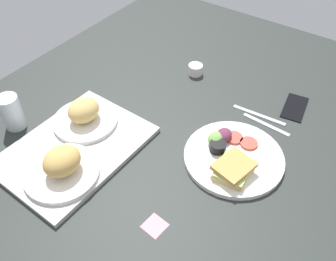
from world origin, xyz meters
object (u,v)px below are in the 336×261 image
Objects in this scene: knife at (259,115)px; sticky_note at (155,226)px; fork at (266,124)px; bread_plate_far at (84,115)px; serving_tray at (75,148)px; bread_plate_near at (62,166)px; cell_phone at (295,107)px; drinking_glass at (12,112)px; plate_with_salad at (232,156)px; espresso_cup at (195,69)px.

knife reaches higher than sticky_note.
knife is (3.00, 4.00, 0.00)cm from fork.
bread_plate_far is 1.13× the size of knife.
knife is at bearing -40.26° from serving_tray.
bread_plate_near is at bearing -150.96° from serving_tray.
bread_plate_near is 1.52× the size of cell_phone.
bread_plate_far reaches higher than knife.
serving_tray is at bearing -81.65° from drinking_glass.
espresso_cup is at bearing 45.97° from plate_with_salad.
serving_tray is at bearing 48.47° from fork.
serving_tray is 77.09cm from cell_phone.
serving_tray is at bearing -153.52° from bread_plate_far.
sticky_note is at bearing 160.54° from cell_phone.
bread_plate_far is at bearing 27.73° from bread_plate_near.
serving_tray is 3.72× the size of drinking_glass.
espresso_cup is 32.32cm from knife.
espresso_cup reaches higher than serving_tray.
cell_phone is (2.87, -39.96, -1.60)cm from espresso_cup.
bread_plate_near is 3.91× the size of espresso_cup.
serving_tray is 2.37× the size of knife.
bread_plate_near is 50.40cm from plate_with_salad.
bread_plate_near reaches higher than serving_tray.
cell_phone is at bearing -11.02° from sticky_note.
drinking_glass is at bearing 38.46° from fork.
plate_with_salad is 45.67cm from espresso_cup.
sticky_note is (-17.42, -41.60, -4.63)cm from bread_plate_far.
bread_plate_near is 1.29× the size of fork.
fork is 14.74cm from cell_phone.
drinking_glass reaches higher than bread_plate_far.
serving_tray is 2.05× the size of bread_plate_near.
serving_tray is 3.13× the size of cell_phone.
bread_plate_near is 67.55cm from fork.
drinking_glass is at bearing 121.93° from cell_phone.
serving_tray is 11.94cm from bread_plate_far.
cell_phone is at bearing -11.64° from plate_with_salad.
plate_with_salad is (24.49, -42.36, 0.82)cm from serving_tray.
fork is at bearing -8.89° from sticky_note.
serving_tray reaches higher than fork.
bread_plate_near reaches higher than sticky_note.
serving_tray is at bearing 29.04° from bread_plate_near.
bread_plate_far is at bearing 35.85° from knife.
bread_plate_far is 45.34cm from sticky_note.
cell_phone is at bearing -85.90° from espresso_cup.
bread_plate_far reaches higher than serving_tray.
knife is 14.01cm from cell_phone.
drinking_glass is at bearing 112.85° from plate_with_salad.
sticky_note is at bearing -101.31° from serving_tray.
drinking_glass is 0.64× the size of knife.
bread_plate_far is at bearing 38.36° from fork.
knife is (51.69, -64.95, -5.79)cm from drinking_glass.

